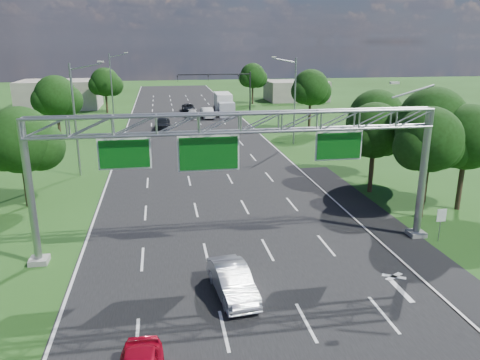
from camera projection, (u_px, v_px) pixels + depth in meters
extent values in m
plane|color=#204514|center=(206.00, 170.00, 44.60)|extent=(220.00, 220.00, 0.00)
cube|color=black|center=(206.00, 170.00, 44.60)|extent=(18.00, 180.00, 0.02)
cube|color=black|center=(382.00, 225.00, 31.12)|extent=(3.00, 30.00, 0.02)
cube|color=gray|center=(416.00, 233.00, 29.40)|extent=(1.00, 1.00, 0.30)
cylinder|color=gray|center=(423.00, 175.00, 28.30)|extent=(0.44, 0.44, 8.00)
cube|color=gray|center=(39.00, 260.00, 25.77)|extent=(1.00, 1.00, 0.30)
cylinder|color=gray|center=(30.00, 194.00, 24.68)|extent=(0.40, 0.40, 8.00)
cylinder|color=gray|center=(413.00, 92.00, 26.69)|extent=(2.54, 0.12, 0.79)
cube|color=beige|center=(394.00, 83.00, 26.35)|extent=(0.50, 0.22, 0.12)
cube|color=white|center=(125.00, 154.00, 24.90)|extent=(2.80, 0.05, 1.70)
cube|color=#094E11|center=(125.00, 154.00, 24.84)|extent=(2.62, 0.05, 1.52)
cube|color=white|center=(209.00, 153.00, 25.66)|extent=(3.40, 0.05, 2.00)
cube|color=#094E11|center=(209.00, 153.00, 25.61)|extent=(3.22, 0.05, 1.82)
cube|color=white|center=(339.00, 146.00, 26.83)|extent=(2.80, 0.05, 1.70)
cube|color=#094E11|center=(339.00, 146.00, 26.77)|extent=(2.62, 0.05, 1.52)
cylinder|color=gray|center=(440.00, 226.00, 28.35)|extent=(0.06, 0.06, 2.00)
cube|color=white|center=(442.00, 215.00, 28.13)|extent=(0.60, 0.04, 0.80)
cylinder|color=black|center=(250.00, 93.00, 78.46)|extent=(0.24, 0.24, 7.00)
cylinder|color=black|center=(214.00, 74.00, 76.61)|extent=(12.00, 0.18, 0.18)
imported|color=black|center=(178.00, 78.00, 75.80)|extent=(0.18, 0.22, 1.10)
imported|color=black|center=(208.00, 78.00, 76.61)|extent=(0.18, 0.22, 1.10)
imported|color=black|center=(238.00, 78.00, 77.41)|extent=(0.18, 0.22, 1.10)
cylinder|color=gray|center=(75.00, 121.00, 41.33)|extent=(0.20, 0.20, 10.00)
cylinder|color=gray|center=(85.00, 66.00, 40.20)|extent=(2.78, 0.12, 0.60)
cube|color=beige|center=(101.00, 61.00, 40.30)|extent=(0.55, 0.22, 0.12)
cylinder|color=gray|center=(112.00, 86.00, 74.41)|extent=(0.20, 0.20, 10.00)
cylinder|color=gray|center=(118.00, 55.00, 73.28)|extent=(2.78, 0.12, 0.60)
cube|color=beige|center=(126.00, 53.00, 73.38)|extent=(0.55, 0.22, 0.12)
cylinder|color=gray|center=(295.00, 102.00, 54.48)|extent=(0.20, 0.20, 10.00)
cylinder|color=gray|center=(285.00, 60.00, 52.94)|extent=(2.78, 0.12, 0.60)
cube|color=beige|center=(274.00, 57.00, 52.62)|extent=(0.55, 0.22, 0.12)
cylinder|color=#2D2116|center=(423.00, 191.00, 32.06)|extent=(0.36, 0.36, 3.74)
sphere|color=black|center=(429.00, 139.00, 31.03)|extent=(4.40, 4.40, 4.40)
sphere|color=black|center=(440.00, 146.00, 31.75)|extent=(3.30, 3.30, 3.30)
sphere|color=black|center=(417.00, 147.00, 30.72)|extent=(3.08, 3.08, 3.08)
cylinder|color=#2D2116|center=(426.00, 175.00, 35.16)|extent=(0.36, 0.36, 4.18)
sphere|color=black|center=(433.00, 121.00, 34.00)|extent=(5.00, 5.00, 5.00)
sphere|color=black|center=(444.00, 128.00, 34.76)|extent=(3.75, 3.75, 3.75)
sphere|color=black|center=(420.00, 129.00, 33.68)|extent=(3.50, 3.50, 3.50)
cylinder|color=#2D2116|center=(371.00, 172.00, 37.64)|extent=(0.36, 0.36, 3.30)
sphere|color=black|center=(374.00, 130.00, 36.67)|extent=(4.40, 4.40, 4.40)
sphere|color=black|center=(385.00, 136.00, 37.38)|extent=(3.30, 3.30, 3.30)
sphere|color=black|center=(364.00, 137.00, 36.35)|extent=(3.08, 3.08, 3.08)
cylinder|color=#2D2116|center=(460.00, 186.00, 33.61)|extent=(0.36, 0.36, 3.52)
sphere|color=black|center=(467.00, 137.00, 32.58)|extent=(4.60, 4.60, 4.60)
sphere|color=black|center=(477.00, 143.00, 33.31)|extent=(3.45, 3.45, 3.45)
sphere|color=black|center=(455.00, 145.00, 32.26)|extent=(3.22, 3.22, 3.22)
cylinder|color=#2D2116|center=(373.00, 158.00, 41.71)|extent=(0.36, 0.36, 3.52)
sphere|color=black|center=(376.00, 117.00, 40.66)|extent=(4.80, 4.80, 4.80)
sphere|color=black|center=(386.00, 123.00, 41.41)|extent=(3.60, 3.60, 3.60)
sphere|color=black|center=(365.00, 123.00, 40.34)|extent=(3.36, 3.36, 3.36)
cylinder|color=#2D2116|center=(26.00, 186.00, 34.34)|extent=(0.36, 0.36, 3.08)
sphere|color=black|center=(20.00, 140.00, 33.36)|extent=(4.80, 4.80, 4.80)
sphere|color=black|center=(40.00, 146.00, 34.10)|extent=(3.60, 3.60, 3.60)
sphere|color=black|center=(4.00, 148.00, 33.04)|extent=(3.36, 3.36, 3.36)
cylinder|color=#2D2116|center=(59.00, 128.00, 55.67)|extent=(0.36, 0.36, 3.74)
sphere|color=black|center=(56.00, 96.00, 54.59)|extent=(4.80, 4.80, 4.80)
sphere|color=black|center=(68.00, 100.00, 55.33)|extent=(3.60, 3.60, 3.60)
sphere|color=black|center=(46.00, 101.00, 54.27)|extent=(3.36, 3.36, 3.36)
cylinder|color=#2D2116|center=(107.00, 103.00, 79.84)|extent=(0.36, 0.36, 3.30)
sphere|color=black|center=(105.00, 82.00, 78.83)|extent=(4.80, 4.80, 4.80)
sphere|color=black|center=(113.00, 85.00, 79.57)|extent=(3.60, 3.60, 3.60)
sphere|color=black|center=(98.00, 85.00, 78.51)|extent=(3.36, 3.36, 3.36)
cylinder|color=#2D2116|center=(310.00, 116.00, 63.63)|extent=(0.36, 0.36, 3.96)
sphere|color=black|center=(311.00, 87.00, 62.52)|extent=(4.80, 4.80, 4.80)
sphere|color=black|center=(318.00, 91.00, 63.26)|extent=(3.60, 3.60, 3.60)
sphere|color=black|center=(303.00, 91.00, 62.20)|extent=(3.36, 3.36, 3.36)
cylinder|color=#2D2116|center=(253.00, 95.00, 91.73)|extent=(0.36, 0.36, 3.52)
sphere|color=black|center=(253.00, 76.00, 90.68)|extent=(4.80, 4.80, 4.80)
sphere|color=black|center=(258.00, 78.00, 91.42)|extent=(3.60, 3.60, 3.60)
sphere|color=black|center=(247.00, 78.00, 90.36)|extent=(3.36, 3.36, 3.36)
cube|color=gray|center=(60.00, 94.00, 85.71)|extent=(14.00, 10.00, 5.00)
cube|color=gray|center=(296.00, 91.00, 97.05)|extent=(12.00, 9.00, 4.00)
imported|color=silver|center=(232.00, 281.00, 22.34)|extent=(2.10, 4.64, 1.48)
imported|color=silver|center=(192.00, 114.00, 74.50)|extent=(2.03, 4.37, 1.24)
imported|color=black|center=(188.00, 108.00, 82.00)|extent=(2.12, 4.57, 1.27)
imported|color=black|center=(163.00, 123.00, 65.29)|extent=(2.37, 4.94, 1.63)
imported|color=white|center=(207.00, 113.00, 74.81)|extent=(2.03, 4.96, 1.60)
cube|color=silver|center=(223.00, 103.00, 79.54)|extent=(2.75, 6.50, 3.22)
cube|color=silver|center=(227.00, 110.00, 75.45)|extent=(2.53, 2.43, 2.36)
cylinder|color=black|center=(219.00, 114.00, 75.64)|extent=(0.38, 1.07, 1.07)
cylinder|color=black|center=(234.00, 113.00, 76.02)|extent=(0.38, 1.07, 1.07)
cylinder|color=black|center=(215.00, 108.00, 81.73)|extent=(0.38, 1.07, 1.07)
cylinder|color=black|center=(228.00, 108.00, 82.11)|extent=(0.38, 1.07, 1.07)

